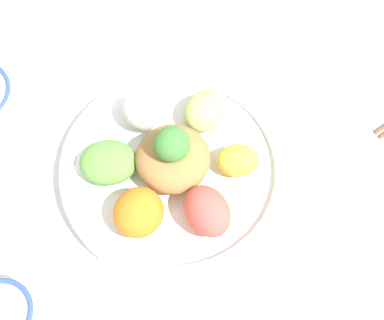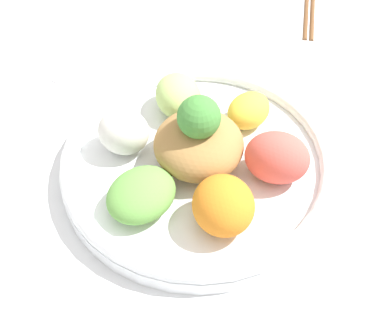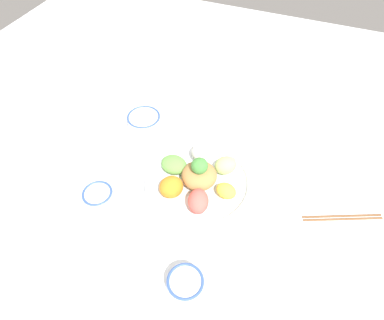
% 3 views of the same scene
% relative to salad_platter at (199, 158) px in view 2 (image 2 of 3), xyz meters
% --- Properties ---
extents(ground_plane, '(2.40, 2.40, 0.00)m').
position_rel_salad_platter_xyz_m(ground_plane, '(-0.02, 0.03, -0.03)').
color(ground_plane, white).
extents(salad_platter, '(0.33, 0.33, 0.12)m').
position_rel_salad_platter_xyz_m(salad_platter, '(0.00, 0.00, 0.00)').
color(salad_platter, white).
rests_on(salad_platter, ground_plane).
extents(serving_spoon_extra, '(0.04, 0.13, 0.01)m').
position_rel_salad_platter_xyz_m(serving_spoon_extra, '(0.26, -0.04, -0.03)').
color(serving_spoon_extra, silver).
rests_on(serving_spoon_extra, ground_plane).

